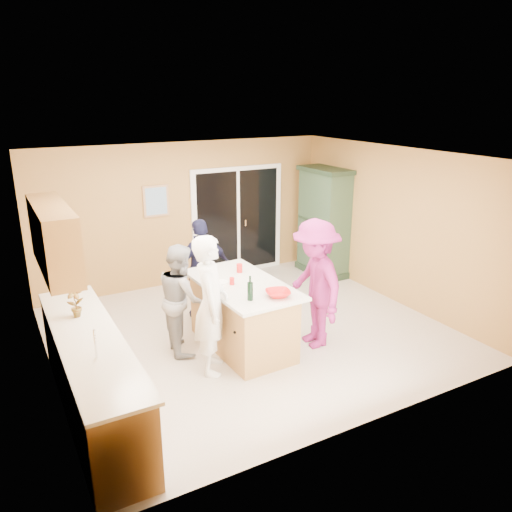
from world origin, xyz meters
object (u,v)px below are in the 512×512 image
kitchen_island (242,317)px  woman_grey (181,298)px  woman_white (211,305)px  woman_navy (202,270)px  woman_magenta (315,284)px  green_hutch (324,223)px

kitchen_island → woman_grey: size_ratio=1.23×
woman_white → woman_navy: woman_white is taller
woman_navy → woman_magenta: woman_magenta is taller
woman_white → woman_grey: woman_white is taller
kitchen_island → green_hutch: size_ratio=0.89×
kitchen_island → woman_magenta: size_ratio=1.02×
woman_white → woman_navy: size_ratio=1.12×
woman_white → woman_magenta: size_ratio=0.99×
green_hutch → woman_magenta: green_hutch is taller
kitchen_island → green_hutch: green_hutch is taller
woman_white → woman_grey: (-0.13, 0.70, -0.14)m
woman_white → woman_magenta: woman_magenta is taller
woman_navy → woman_magenta: (1.01, -1.57, 0.11)m
woman_white → green_hutch: bearing=-30.4°
green_hutch → woman_magenta: (-1.87, -2.35, -0.11)m
green_hutch → woman_navy: bearing=-164.7°
woman_grey → green_hutch: bearing=-58.2°
green_hutch → woman_white: (-3.41, -2.31, -0.11)m
woman_navy → woman_white: bearing=70.4°
kitchen_island → woman_magenta: woman_magenta is taller
woman_magenta → kitchen_island: bearing=-106.4°
woman_navy → kitchen_island: bearing=93.9°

